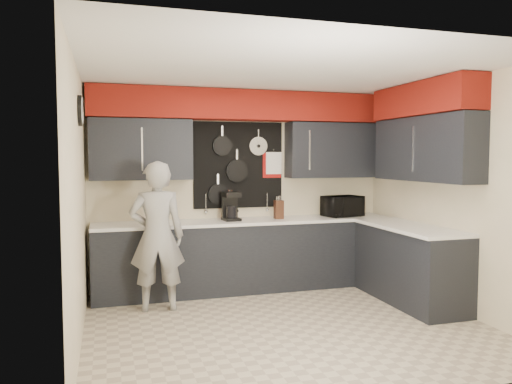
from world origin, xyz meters
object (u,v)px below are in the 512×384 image
object	(u,v)px
microwave	(342,206)
coffee_maker	(231,206)
knife_block	(279,210)
utensil_crock	(230,213)
person	(157,236)

from	to	relation	value
microwave	coffee_maker	size ratio (longest dim) A/B	1.38
microwave	knife_block	world-z (taller)	microwave
microwave	coffee_maker	world-z (taller)	coffee_maker
microwave	knife_block	bearing A→B (deg)	169.40
utensil_crock	person	xyz separation A→B (m)	(-1.00, -0.63, -0.16)
knife_block	coffee_maker	size ratio (longest dim) A/B	0.67
knife_block	person	world-z (taller)	person
microwave	knife_block	xyz separation A→B (m)	(-0.93, -0.01, -0.02)
coffee_maker	person	bearing A→B (deg)	-154.81
microwave	utensil_crock	distance (m)	1.57
knife_block	microwave	bearing A→B (deg)	3.03
utensil_crock	coffee_maker	size ratio (longest dim) A/B	0.48
knife_block	utensil_crock	bearing A→B (deg)	173.63
knife_block	utensil_crock	size ratio (longest dim) A/B	1.38
microwave	coffee_maker	xyz separation A→B (m)	(-1.57, 0.02, 0.05)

